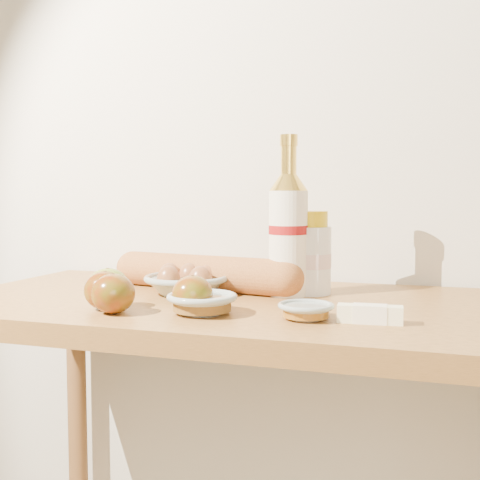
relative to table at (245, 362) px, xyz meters
name	(u,v)px	position (x,y,z in m)	size (l,w,h in m)	color
back_wall	(286,115)	(0.00, 0.33, 0.52)	(3.50, 0.02, 2.60)	beige
table	(245,362)	(0.00, 0.00, 0.00)	(1.20, 0.60, 0.90)	#AD7737
bourbon_bottle	(288,231)	(0.07, 0.08, 0.26)	(0.09, 0.09, 0.33)	white
cream_bottle	(310,256)	(0.11, 0.11, 0.20)	(0.11, 0.11, 0.17)	silver
egg_bowl	(187,282)	(-0.14, 0.03, 0.15)	(0.20, 0.20, 0.06)	gray
baguette	(204,273)	(-0.12, 0.09, 0.16)	(0.46, 0.15, 0.08)	#BF763A
apple_yellowgreen	(108,288)	(-0.21, -0.16, 0.16)	(0.09, 0.09, 0.07)	olive
apple_redgreen_front	(113,294)	(-0.18, -0.20, 0.16)	(0.09, 0.09, 0.07)	#8A0707
apple_redgreen_right	(192,294)	(-0.05, -0.15, 0.16)	(0.08, 0.08, 0.07)	#950C08
sugar_bowl	(202,303)	(-0.03, -0.15, 0.14)	(0.16, 0.16, 0.04)	#94A29D
syrup_bowl	(306,311)	(0.15, -0.14, 0.14)	(0.12, 0.12, 0.03)	#93A09B
butter_stick	(370,314)	(0.26, -0.14, 0.14)	(0.10, 0.04, 0.03)	#FFFBC5
apple_extra	(105,290)	(-0.21, -0.17, 0.16)	(0.09, 0.09, 0.07)	#8A0707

